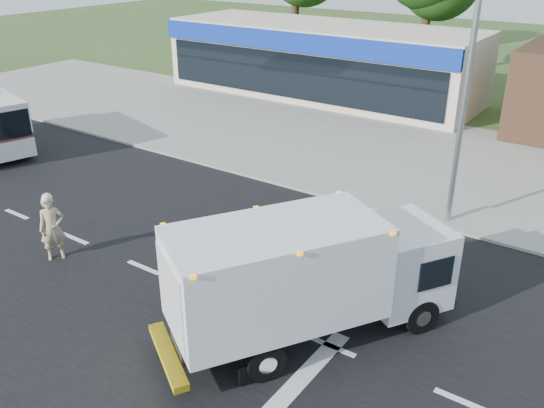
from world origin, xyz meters
name	(u,v)px	position (x,y,z in m)	size (l,w,h in m)	color
ground	(228,303)	(0.00, 0.00, 0.00)	(120.00, 120.00, 0.00)	#385123
road_asphalt	(228,303)	(0.00, 0.00, 0.00)	(60.00, 14.00, 0.02)	black
sidewalk	(371,194)	(0.00, 8.20, 0.06)	(60.00, 2.40, 0.12)	gray
parking_apron	(430,151)	(0.00, 14.00, 0.01)	(60.00, 9.00, 0.02)	gray
lane_markings	(237,351)	(1.35, -1.35, 0.02)	(55.20, 7.00, 0.01)	silver
ems_box_truck	(307,273)	(2.32, -0.03, 1.72)	(5.31, 6.82, 2.99)	black
emergency_worker	(52,227)	(-5.46, -1.02, 0.99)	(0.76, 0.84, 2.03)	tan
retail_strip_mall	(321,60)	(-9.00, 19.93, 2.01)	(18.00, 6.20, 4.00)	beige
traffic_signal_pole	(447,67)	(2.35, 7.60, 4.92)	(3.51, 0.25, 8.00)	gray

